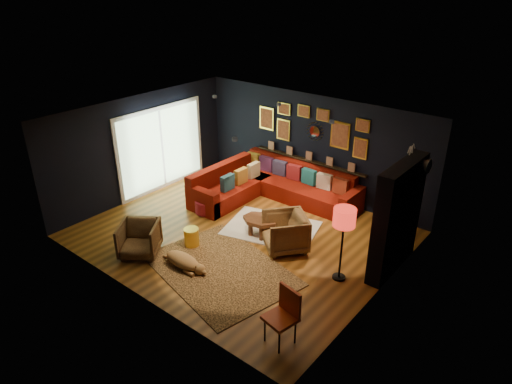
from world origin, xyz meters
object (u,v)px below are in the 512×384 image
Objects in this scene: coffee_table at (260,222)px; dog at (182,258)px; armchair_left at (139,238)px; floor_lamp at (344,221)px; armchair_right at (285,230)px; orange_chair at (284,312)px; pouf at (205,206)px; gold_stool at (192,237)px; sectional at (269,187)px.

dog is (-0.45, -1.87, -0.16)m from coffee_table.
floor_lamp is (3.58, 1.84, 0.85)m from armchair_left.
armchair_right is 2.65m from orange_chair.
gold_stool is at bearing -56.31° from pouf.
sectional reaches higher than armchair_left.
pouf is (-1.68, -0.02, -0.17)m from coffee_table.
floor_lamp is (3.00, 0.95, 1.04)m from gold_stool.
sectional reaches higher than gold_stool.
dog is (1.23, -1.85, 0.02)m from pouf.
gold_stool is (-1.59, -1.15, -0.23)m from armchair_right.
armchair_left is 1.95× the size of gold_stool.
orange_chair is 0.63× the size of floor_lamp.
coffee_table is at bearing 146.77° from orange_chair.
pouf is (-0.69, -1.61, -0.14)m from sectional.
dog is at bearing -83.21° from armchair_right.
dog is at bearing -81.09° from sectional.
sectional is 1.88m from coffee_table.
orange_chair is (3.71, -0.12, 0.17)m from armchair_left.
sectional is at bearing 141.83° from orange_chair.
sectional is at bearing 149.17° from floor_lamp.
gold_stool is (0.11, -2.81, -0.12)m from sectional.
floor_lamp is at bearing 17.57° from gold_stool.
gold_stool is at bearing 173.57° from orange_chair.
pouf is at bearing 123.69° from gold_stool.
orange_chair is at bearing -6.79° from dog.
sectional reaches higher than dog.
sectional is 5.02m from orange_chair.
gold_stool is at bearing -125.78° from coffee_table.
coffee_table is 0.80× the size of dog.
armchair_left is 0.52× the size of floor_lamp.
gold_stool is at bearing 123.97° from dog.
armchair_left is 4.12m from floor_lamp.
orange_chair is (3.93, -2.21, 0.38)m from pouf.
armchair_right is at bearing 7.34° from armchair_left.
armchair_left is (0.22, -2.09, 0.21)m from pouf.
armchair_right is 0.76× the size of dog.
dog is at bearing -56.48° from pouf.
armchair_right is (1.71, -1.66, 0.11)m from sectional.
sectional reaches higher than pouf.
orange_chair is (2.25, -2.23, 0.20)m from coffee_table.
floor_lamp reaches higher than orange_chair.
coffee_table reaches higher than pouf.
gold_stool is at bearing -104.57° from armchair_right.
pouf is 0.41× the size of dog.
sectional is 4.38× the size of armchair_left.
floor_lamp is at bearing -8.58° from armchair_left.
armchair_left reaches higher than dog.
gold_stool is 3.31m from orange_chair.
sectional is 2.81m from gold_stool.
dog is (-2.70, 0.36, -0.36)m from orange_chair.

